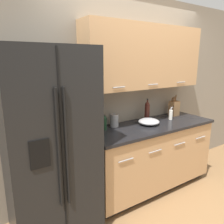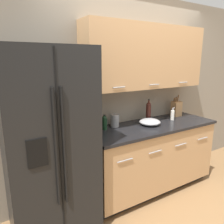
# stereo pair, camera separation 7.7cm
# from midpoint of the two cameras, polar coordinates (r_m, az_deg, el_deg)

# --- Properties ---
(wall_back) EXTENTS (10.00, 0.39, 2.60)m
(wall_back) POSITION_cam_midpoint_polar(r_m,az_deg,el_deg) (3.03, 6.88, 6.97)
(wall_back) COLOR gray
(wall_back) RESTS_ON ground_plane
(counter_unit) EXTENTS (1.82, 0.64, 0.93)m
(counter_unit) POSITION_cam_midpoint_polar(r_m,az_deg,el_deg) (3.11, 10.67, -11.36)
(counter_unit) COLOR black
(counter_unit) RESTS_ON ground_plane
(refrigerator) EXTENTS (0.83, 0.73, 1.89)m
(refrigerator) POSITION_cam_midpoint_polar(r_m,az_deg,el_deg) (2.26, -15.19, -8.36)
(refrigerator) COLOR black
(refrigerator) RESTS_ON ground_plane
(knife_block) EXTENTS (0.14, 0.11, 0.32)m
(knife_block) POSITION_cam_midpoint_polar(r_m,az_deg,el_deg) (3.46, 17.06, 0.88)
(knife_block) COLOR #A87A4C
(knife_block) RESTS_ON counter_unit
(wine_bottle) EXTENTS (0.07, 0.07, 0.31)m
(wine_bottle) POSITION_cam_midpoint_polar(r_m,az_deg,el_deg) (3.09, 10.20, 0.23)
(wine_bottle) COLOR #3D1914
(wine_bottle) RESTS_ON counter_unit
(soap_dispenser) EXTENTS (0.06, 0.05, 0.18)m
(soap_dispenser) POSITION_cam_midpoint_polar(r_m,az_deg,el_deg) (3.23, 16.19, -0.75)
(soap_dispenser) COLOR silver
(soap_dispenser) RESTS_ON counter_unit
(oil_bottle) EXTENTS (0.06, 0.06, 0.19)m
(oil_bottle) POSITION_cam_midpoint_polar(r_m,az_deg,el_deg) (2.67, -1.16, -2.73)
(oil_bottle) COLOR black
(oil_bottle) RESTS_ON counter_unit
(steel_canister) EXTENTS (0.11, 0.11, 0.18)m
(steel_canister) POSITION_cam_midpoint_polar(r_m,az_deg,el_deg) (2.79, 1.50, -2.21)
(steel_canister) COLOR gray
(steel_canister) RESTS_ON counter_unit
(mixing_bowl) EXTENTS (0.28, 0.28, 0.08)m
(mixing_bowl) POSITION_cam_midpoint_polar(r_m,az_deg,el_deg) (2.92, 10.60, -2.57)
(mixing_bowl) COLOR #A3A3A5
(mixing_bowl) RESTS_ON counter_unit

